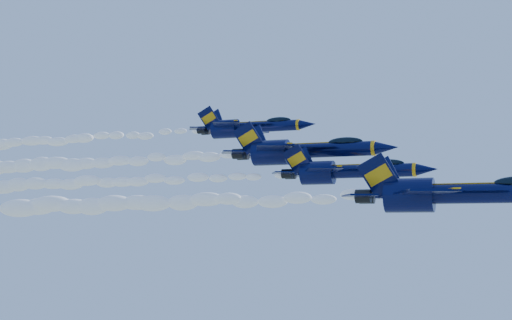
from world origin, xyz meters
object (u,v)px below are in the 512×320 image
(jet_third, at_px, (303,150))
(jet_fourth, at_px, (248,127))
(jet_lead, at_px, (456,193))
(jet_second, at_px, (348,171))

(jet_third, xyz_separation_m, jet_fourth, (-9.41, 8.35, 4.05))
(jet_third, height_order, jet_fourth, jet_fourth)
(jet_lead, bearing_deg, jet_second, 141.43)
(jet_lead, height_order, jet_fourth, jet_fourth)
(jet_second, distance_m, jet_fourth, 20.38)
(jet_third, bearing_deg, jet_second, -32.87)
(jet_lead, distance_m, jet_third, 21.23)
(jet_third, distance_m, jet_fourth, 13.22)
(jet_lead, relative_size, jet_second, 1.22)
(jet_lead, height_order, jet_second, jet_second)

